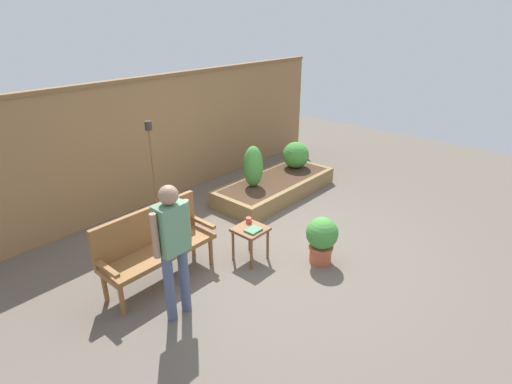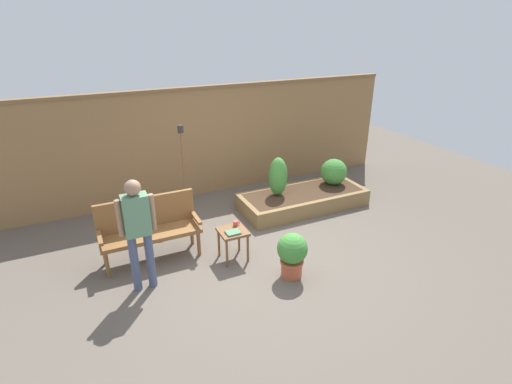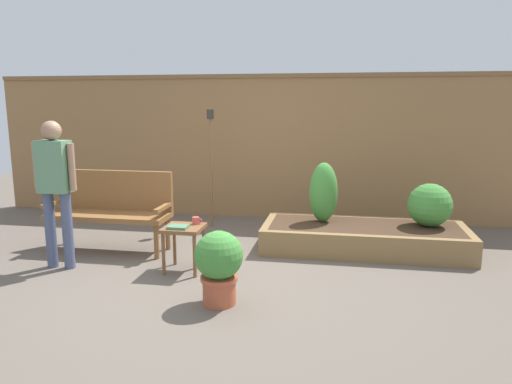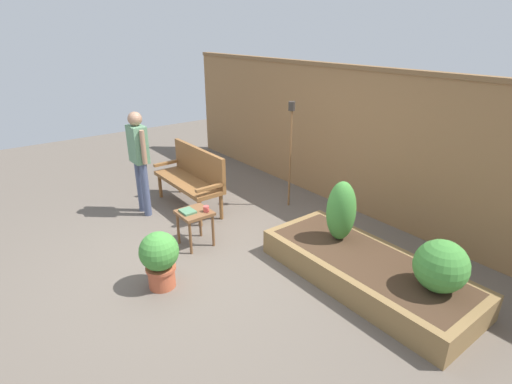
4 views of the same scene
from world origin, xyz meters
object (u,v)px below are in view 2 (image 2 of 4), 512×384
Objects in this scene: garden_bench at (148,224)px; shrub_far_corner at (334,172)px; cup_on_table at (236,223)px; book_on_table at (233,233)px; potted_boxwood at (292,253)px; side_table at (233,235)px; tiki_torch at (182,154)px; person_by_bench at (138,226)px; shrub_near_bench at (278,177)px.

shrub_far_corner is at bearing 9.02° from garden_bench.
cup_on_table is (1.19, -0.47, -0.03)m from garden_bench.
potted_boxwood is (0.60, -0.67, -0.12)m from book_on_table.
potted_boxwood is (0.57, -0.75, -0.02)m from side_table.
tiki_torch is (-0.20, 1.80, 0.74)m from side_table.
shrub_far_corner reaches higher than potted_boxwood.
garden_bench reaches higher than side_table.
cup_on_table is (0.10, 0.12, 0.12)m from side_table.
shrub_far_corner is (2.53, 1.06, 0.04)m from cup_on_table.
potted_boxwood is at bearing -73.28° from tiki_torch.
potted_boxwood is 2.08m from person_by_bench.
shrub_near_bench reaches higher than cup_on_table.
shrub_near_bench is at bearing 39.63° from cup_on_table.
side_table is at bearing 127.28° from potted_boxwood.
cup_on_table is at bearing 10.11° from person_by_bench.
book_on_table is 1.90m from shrub_near_bench.
potted_boxwood is 0.90× the size of shrub_near_bench.
shrub_far_corner is 4.19m from person_by_bench.
shrub_far_corner is at bearing 24.22° from side_table.
side_table is at bearing 68.98° from book_on_table.
side_table is (1.09, -0.59, -0.15)m from garden_bench.
shrub_near_bench is 0.47× the size of person_by_bench.
shrub_near_bench is at bearing 13.40° from garden_bench.
tiki_torch is (-0.30, 1.68, 0.62)m from cup_on_table.
garden_bench is 2.82× the size of shrub_far_corner.
potted_boxwood is 2.83m from shrub_far_corner.
shrub_near_bench is (1.28, 1.06, 0.15)m from cup_on_table.
garden_bench is at bearing -170.98° from shrub_far_corner.
book_on_table is 2.94m from shrub_far_corner.
cup_on_table is 0.15× the size of shrub_near_bench.
cup_on_table is 1.51m from person_by_bench.
shrub_far_corner reaches higher than book_on_table.
shrub_near_bench is (2.48, 0.59, 0.12)m from garden_bench.
shrub_far_corner is at bearing 22.81° from cup_on_table.
tiki_torch reaches higher than shrub_near_bench.
book_on_table is at bearing -138.27° from shrub_near_bench.
shrub_far_corner is at bearing 18.42° from person_by_bench.
tiki_torch is at bearing 59.60° from person_by_bench.
book_on_table is 0.28× the size of shrub_near_bench.
garden_bench is 0.86m from person_by_bench.
potted_boxwood reaches higher than book_on_table.
person_by_bench is at bearing 162.15° from potted_boxwood.
person_by_bench is at bearing -108.13° from garden_bench.
shrub_near_bench is at bearing 40.50° from side_table.
tiki_torch reaches higher than person_by_bench.
tiki_torch is 2.26m from person_by_bench.
book_on_table reaches higher than side_table.
side_table is 0.13m from book_on_table.
shrub_far_corner is (2.63, 1.18, 0.16)m from side_table.
garden_bench reaches higher than cup_on_table.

